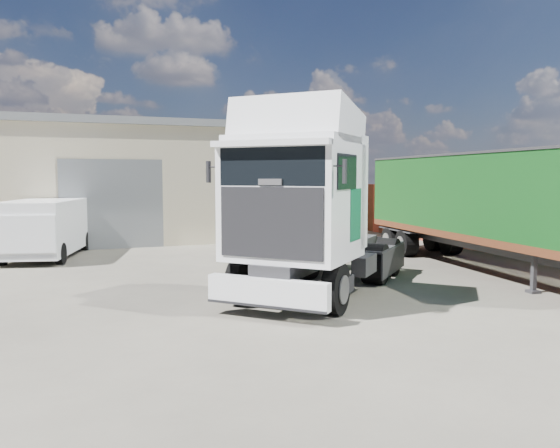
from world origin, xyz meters
name	(u,v)px	position (x,y,z in m)	size (l,w,h in m)	color
ground	(222,295)	(0.00, 0.00, 0.00)	(120.00, 120.00, 0.00)	#272620
warehouse	(18,182)	(-6.00, 16.00, 2.66)	(30.60, 12.60, 5.42)	#BCB191
brick_boundary_wall	(454,216)	(11.50, 6.00, 1.25)	(0.35, 26.00, 2.50)	brown
tractor_unit	(308,217)	(1.87, -0.97, 1.95)	(6.62, 6.65, 4.64)	black
box_trailer	(479,199)	(8.54, 1.02, 2.21)	(3.37, 11.08, 3.62)	#2D2D30
panel_van	(45,228)	(-4.44, 8.23, 1.07)	(3.16, 5.41, 2.07)	black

